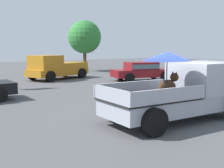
% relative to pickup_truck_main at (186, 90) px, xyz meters
% --- Properties ---
extents(ground_plane, '(80.00, 80.00, 0.00)m').
position_rel_pickup_truck_main_xyz_m(ground_plane, '(-0.44, 0.04, -0.99)').
color(ground_plane, '#4C4C4F').
extents(pickup_truck_main, '(5.15, 2.49, 2.29)m').
position_rel_pickup_truck_main_xyz_m(pickup_truck_main, '(0.00, 0.00, 0.00)').
color(pickup_truck_main, black).
rests_on(pickup_truck_main, ground).
extents(pickup_truck_red, '(5.12, 3.25, 1.80)m').
position_rel_pickup_truck_main_xyz_m(pickup_truck_red, '(1.72, 13.73, -0.12)').
color(pickup_truck_red, black).
rests_on(pickup_truck_red, ground).
extents(parked_sedan_near, '(4.62, 2.89, 1.33)m').
position_rel_pickup_truck_main_xyz_m(parked_sedan_near, '(6.33, 9.36, -0.25)').
color(parked_sedan_near, black).
rests_on(parked_sedan_near, ground).
extents(tree_by_lot, '(3.26, 3.26, 4.98)m').
position_rel_pickup_truck_main_xyz_m(tree_by_lot, '(7.30, 18.94, 2.35)').
color(tree_by_lot, brown).
rests_on(tree_by_lot, ground).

